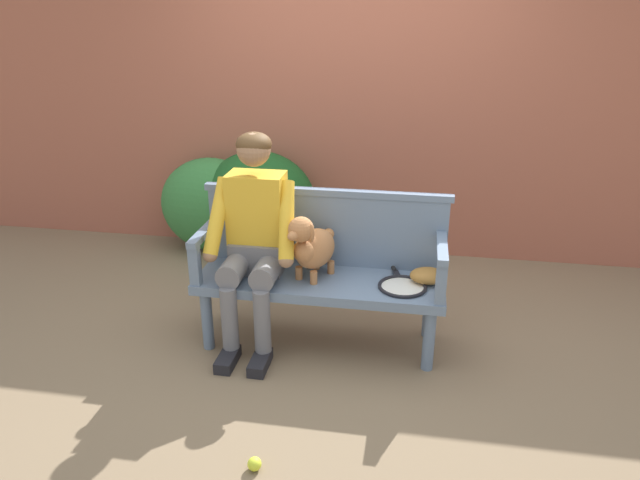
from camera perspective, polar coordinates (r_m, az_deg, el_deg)
ground_plane at (r=3.80m, az=0.00°, el=-9.80°), size 40.00×40.00×0.00m
brick_garden_fence at (r=4.98m, az=3.34°, el=11.31°), size 8.00×0.30×2.15m
hedge_bush_far_left at (r=5.07m, az=-10.43°, el=3.37°), size 0.89×0.57×0.82m
hedge_bush_far_right at (r=4.93m, az=-5.96°, el=3.52°), size 0.96×0.73×0.89m
garden_bench at (r=3.61m, az=0.00°, el=-4.59°), size 1.51×0.50×0.45m
bench_backrest at (r=3.68m, az=0.58°, el=1.33°), size 1.55×0.06×0.50m
bench_armrest_left_end at (r=3.61m, az=-11.49°, el=-0.51°), size 0.06×0.50×0.28m
bench_armrest_right_end at (r=3.38m, az=11.76°, el=-2.09°), size 0.06×0.50×0.28m
person_seated at (r=3.55m, az=-6.42°, el=0.67°), size 0.56×0.65×1.32m
dog_on_bench at (r=3.49m, az=-0.84°, el=-0.59°), size 0.31×0.42×0.43m
tennis_racket at (r=3.52m, az=7.92°, el=-4.28°), size 0.36×0.58×0.03m
baseball_glove at (r=3.57m, az=10.49°, el=-3.44°), size 0.24×0.19×0.09m
tennis_ball at (r=2.91m, az=-6.40°, el=-20.85°), size 0.07×0.07×0.07m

